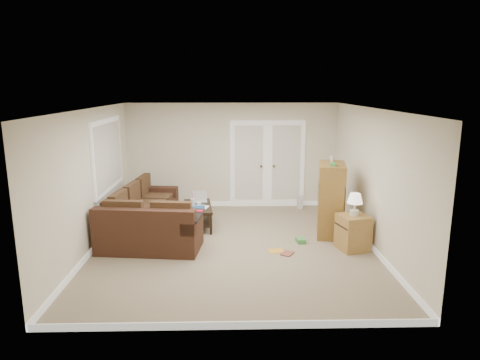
{
  "coord_description": "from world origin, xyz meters",
  "views": [
    {
      "loc": [
        -0.06,
        -7.4,
        2.87
      ],
      "look_at": [
        0.14,
        0.68,
        1.1
      ],
      "focal_mm": 32.0,
      "sensor_mm": 36.0,
      "label": 1
    }
  ],
  "objects_px": {
    "sectional_sofa": "(146,220)",
    "side_cabinet": "(353,229)",
    "tv_armoire": "(331,199)",
    "coffee_table": "(198,215)"
  },
  "relations": [
    {
      "from": "tv_armoire",
      "to": "coffee_table",
      "type": "bearing_deg",
      "value": 179.42
    },
    {
      "from": "sectional_sofa",
      "to": "tv_armoire",
      "type": "bearing_deg",
      "value": 7.27
    },
    {
      "from": "sectional_sofa",
      "to": "side_cabinet",
      "type": "bearing_deg",
      "value": -4.86
    },
    {
      "from": "sectional_sofa",
      "to": "side_cabinet",
      "type": "distance_m",
      "value": 3.9
    },
    {
      "from": "sectional_sofa",
      "to": "tv_armoire",
      "type": "distance_m",
      "value": 3.62
    },
    {
      "from": "side_cabinet",
      "to": "sectional_sofa",
      "type": "bearing_deg",
      "value": 153.53
    },
    {
      "from": "coffee_table",
      "to": "tv_armoire",
      "type": "bearing_deg",
      "value": -17.72
    },
    {
      "from": "sectional_sofa",
      "to": "side_cabinet",
      "type": "relative_size",
      "value": 2.81
    },
    {
      "from": "sectional_sofa",
      "to": "tv_armoire",
      "type": "height_order",
      "value": "tv_armoire"
    },
    {
      "from": "tv_armoire",
      "to": "side_cabinet",
      "type": "relative_size",
      "value": 1.47
    }
  ]
}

